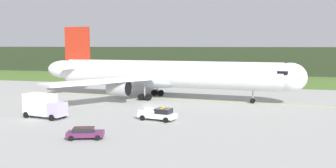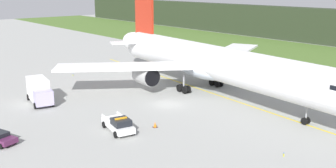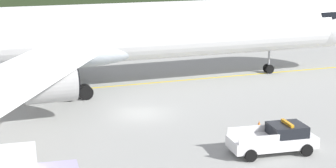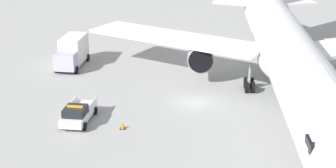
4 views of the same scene
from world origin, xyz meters
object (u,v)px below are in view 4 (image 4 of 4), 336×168
at_px(catering_truck, 72,52).
at_px(airliner, 288,54).
at_px(apron_cone, 123,125).
at_px(ops_pickup_truck, 78,113).

bearing_deg(catering_truck, airliner, 62.91).
bearing_deg(apron_cone, catering_truck, -159.90).
distance_m(airliner, catering_truck, 25.95).
relative_size(ops_pickup_truck, apron_cone, 8.69).
height_order(ops_pickup_truck, apron_cone, ops_pickup_truck).
xyz_separation_m(airliner, catering_truck, (-11.74, -22.96, -2.95)).
distance_m(airliner, apron_cone, 18.10).
distance_m(ops_pickup_truck, apron_cone, 4.45).
xyz_separation_m(airliner, apron_cone, (6.66, -16.22, -4.49)).
height_order(airliner, apron_cone, airliner).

